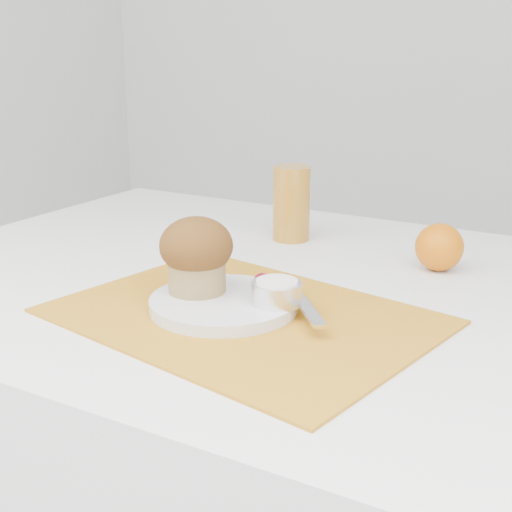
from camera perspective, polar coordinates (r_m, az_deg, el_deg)
The scene contains 10 objects.
placemat at distance 0.86m, azimuth -1.04°, elevation -4.82°, with size 0.43×0.32×0.00m, color #C27D1B.
plate at distance 0.87m, azimuth -2.63°, elevation -3.81°, with size 0.18×0.18×0.01m, color silver.
ramekin at distance 0.84m, azimuth 1.67°, elevation -2.97°, with size 0.06×0.06×0.03m, color silver.
cream at distance 0.84m, azimuth 1.68°, elevation -2.14°, with size 0.05×0.05×0.01m, color white.
raspberry_near at distance 0.90m, azimuth 0.50°, elevation -1.98°, with size 0.02×0.02×0.02m, color #58020E.
raspberry_far at distance 0.86m, azimuth 1.02°, elevation -2.75°, with size 0.02×0.02×0.02m, color #520212.
butter_knife at distance 0.86m, azimuth 3.52°, elevation -3.38°, with size 0.18×0.01×0.00m, color silver.
orange at distance 1.05m, azimuth 14.45°, elevation 0.69°, with size 0.07×0.07×0.07m, color orange.
juice_glass at distance 1.17m, azimuth 2.85°, elevation 4.22°, with size 0.06×0.06×0.12m, color #B77A22.
muffin at distance 0.88m, azimuth -4.79°, elevation 0.21°, with size 0.09×0.09×0.09m.
Camera 1 is at (0.40, -0.77, 1.07)m, focal length 50.00 mm.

